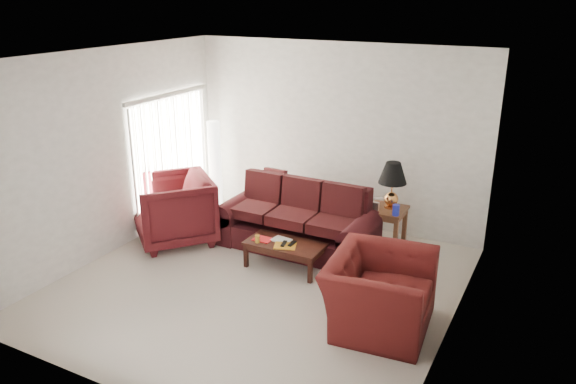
% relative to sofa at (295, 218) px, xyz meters
% --- Properties ---
extents(floor, '(5.00, 5.00, 0.00)m').
position_rel_sofa_xyz_m(floor, '(0.08, -1.24, -0.50)').
color(floor, beige).
rests_on(floor, ground).
extents(blinds, '(0.10, 2.00, 2.16)m').
position_rel_sofa_xyz_m(blinds, '(-2.34, 0.06, 0.58)').
color(blinds, silver).
rests_on(blinds, ground).
extents(sofa, '(2.47, 1.17, 0.99)m').
position_rel_sofa_xyz_m(sofa, '(0.00, 0.00, 0.00)').
color(sofa, black).
rests_on(sofa, ground).
extents(throw_pillow, '(0.41, 0.22, 0.42)m').
position_rel_sofa_xyz_m(throw_pillow, '(-0.78, 0.75, 0.25)').
color(throw_pillow, black).
rests_on(throw_pillow, sofa).
extents(end_table, '(0.57, 0.57, 0.62)m').
position_rel_sofa_xyz_m(end_table, '(1.19, 0.73, -0.19)').
color(end_table, '#4C301A').
rests_on(end_table, ground).
extents(table_lamp, '(0.56, 0.56, 0.72)m').
position_rel_sofa_xyz_m(table_lamp, '(1.23, 0.78, 0.48)').
color(table_lamp, '#D88643').
rests_on(table_lamp, end_table).
extents(clock, '(0.12, 0.05, 0.12)m').
position_rel_sofa_xyz_m(clock, '(1.04, 0.58, 0.18)').
color(clock, '#BABABF').
rests_on(clock, end_table).
extents(blue_canister, '(0.11, 0.11, 0.16)m').
position_rel_sofa_xyz_m(blue_canister, '(1.39, 0.51, 0.20)').
color(blue_canister, '#1C28BA').
rests_on(blue_canister, end_table).
extents(picture_frame, '(0.20, 0.21, 0.05)m').
position_rel_sofa_xyz_m(picture_frame, '(1.01, 0.86, 0.21)').
color(picture_frame, white).
rests_on(picture_frame, end_table).
extents(floor_lamp, '(0.28, 0.28, 1.63)m').
position_rel_sofa_xyz_m(floor_lamp, '(-2.04, 0.85, 0.32)').
color(floor_lamp, white).
rests_on(floor_lamp, ground).
extents(armchair_left, '(1.62, 1.62, 1.06)m').
position_rel_sofa_xyz_m(armchair_left, '(-1.79, -0.65, 0.03)').
color(armchair_left, '#410F12').
rests_on(armchair_left, ground).
extents(armchair_right, '(1.26, 1.41, 0.85)m').
position_rel_sofa_xyz_m(armchair_right, '(1.81, -1.42, -0.07)').
color(armchair_right, '#45100F').
rests_on(armchair_right, ground).
extents(coffee_table, '(1.19, 0.77, 0.39)m').
position_rel_sofa_xyz_m(coffee_table, '(0.17, -0.65, -0.30)').
color(coffee_table, black).
rests_on(coffee_table, ground).
extents(magazine_red, '(0.26, 0.20, 0.01)m').
position_rel_sofa_xyz_m(magazine_red, '(-0.17, -0.70, -0.10)').
color(magazine_red, red).
rests_on(magazine_red, coffee_table).
extents(magazine_white, '(0.29, 0.23, 0.02)m').
position_rel_sofa_xyz_m(magazine_white, '(0.08, -0.60, -0.10)').
color(magazine_white, silver).
rests_on(magazine_white, coffee_table).
extents(magazine_orange, '(0.36, 0.31, 0.02)m').
position_rel_sofa_xyz_m(magazine_orange, '(0.22, -0.75, -0.10)').
color(magazine_orange, '#C68117').
rests_on(magazine_orange, coffee_table).
extents(remote_a, '(0.09, 0.18, 0.02)m').
position_rel_sofa_xyz_m(remote_a, '(0.19, -0.73, -0.08)').
color(remote_a, black).
rests_on(remote_a, coffee_table).
extents(remote_b, '(0.05, 0.17, 0.02)m').
position_rel_sofa_xyz_m(remote_b, '(0.29, -0.68, -0.08)').
color(remote_b, black).
rests_on(remote_b, coffee_table).
extents(yellow_glass, '(0.07, 0.07, 0.11)m').
position_rel_sofa_xyz_m(yellow_glass, '(-0.19, -0.82, -0.05)').
color(yellow_glass, gold).
rests_on(yellow_glass, coffee_table).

